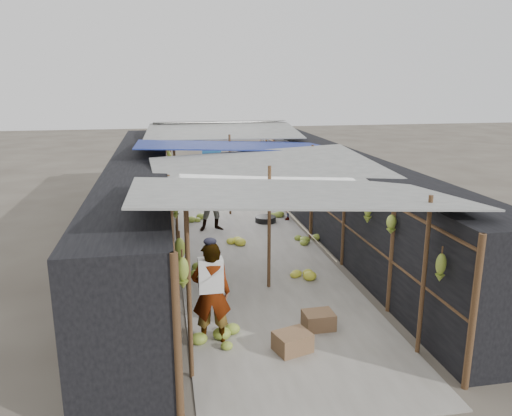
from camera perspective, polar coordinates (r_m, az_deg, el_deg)
ground at (r=8.10m, az=6.10°, el=-17.33°), size 80.00×80.00×0.00m
aisle_slab at (r=13.90m, az=-1.54°, el=-3.35°), size 3.60×16.00×0.02m
stall_left at (r=13.46m, az=-13.01°, el=0.71°), size 1.40×15.00×2.30m
stall_right at (r=14.26m, az=9.20°, el=1.67°), size 1.40×15.00×2.30m
crate_near at (r=8.31m, az=4.19°, el=-15.07°), size 0.66×0.58×0.33m
crate_mid at (r=9.03m, az=7.16°, el=-12.66°), size 0.54×0.44×0.32m
crate_back at (r=18.03m, az=-3.94°, el=1.22°), size 0.55×0.49×0.29m
black_basin at (r=15.32m, az=1.09°, el=-1.33°), size 0.64×0.64×0.19m
vendor_elderly at (r=8.29m, az=-5.15°, el=-9.66°), size 0.68×0.48×1.75m
shopper_blue at (r=14.36m, az=-4.79°, el=0.95°), size 0.92×0.73×1.84m
vendor_seated at (r=15.49m, az=3.52°, el=0.43°), size 0.44×0.70×1.03m
market_canopy at (r=13.72m, az=-1.72°, el=6.69°), size 5.62×15.20×2.77m
hanging_bananas at (r=13.60m, az=-2.23°, el=3.52°), size 3.95×13.68×0.83m
floor_bananas at (r=13.80m, az=-2.10°, el=-2.85°), size 3.92×10.12×0.35m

